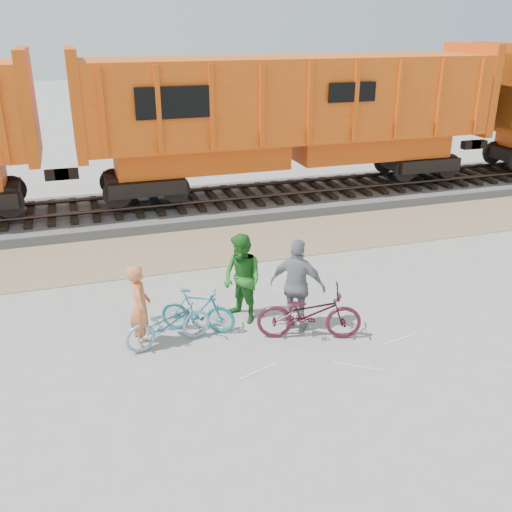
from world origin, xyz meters
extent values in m
plane|color=#9E9E99|center=(0.00, 0.00, 0.00)|extent=(120.00, 120.00, 0.00)
cube|color=#917C5A|center=(0.00, 5.50, 0.01)|extent=(120.00, 3.00, 0.02)
cube|color=slate|center=(0.00, 9.00, 0.15)|extent=(120.00, 4.00, 0.30)
cube|color=black|center=(0.00, 9.00, 0.36)|extent=(0.22, 2.60, 0.12)
cube|color=black|center=(6.50, 9.00, 0.36)|extent=(0.22, 2.60, 0.12)
cylinder|color=#382821|center=(0.00, 8.28, 0.48)|extent=(120.00, 0.12, 0.12)
cylinder|color=#382821|center=(0.00, 9.72, 0.48)|extent=(120.00, 0.12, 0.12)
cube|color=#CA4B0C|center=(-4.76, 9.00, 3.64)|extent=(0.30, 3.06, 3.10)
cube|color=black|center=(3.39, 9.00, 0.94)|extent=(11.20, 2.20, 0.80)
cube|color=#E85910|center=(3.39, 9.00, 1.79)|extent=(11.76, 1.65, 0.90)
cube|color=#E85910|center=(3.39, 9.00, 3.54)|extent=(14.00, 3.00, 2.60)
cube|color=#CA4B0C|center=(-3.46, 9.00, 3.64)|extent=(0.30, 3.06, 3.10)
cube|color=#CA4B0C|center=(10.24, 9.00, 3.64)|extent=(0.30, 3.06, 3.10)
cube|color=black|center=(-0.81, 7.42, 3.74)|extent=(2.20, 0.04, 0.90)
cube|color=#CA4B0C|center=(11.54, 9.00, 3.64)|extent=(0.30, 3.06, 3.10)
imported|color=#75B0CF|center=(-2.34, 0.64, 0.46)|extent=(1.83, 0.94, 0.91)
imported|color=#16747C|center=(-1.69, 0.97, 0.46)|extent=(1.56, 1.11, 0.92)
imported|color=#491524|center=(0.35, 0.05, 0.54)|extent=(2.18, 1.34, 1.08)
imported|color=#D16F3E|center=(-2.84, 0.74, 0.85)|extent=(0.41, 0.63, 1.71)
imported|color=#226A20|center=(-0.69, 1.17, 0.94)|extent=(1.05, 1.14, 1.89)
imported|color=gray|center=(0.25, 0.45, 0.97)|extent=(1.19, 1.08, 1.95)
camera|label=1|loc=(-3.71, -9.09, 5.83)|focal=40.00mm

